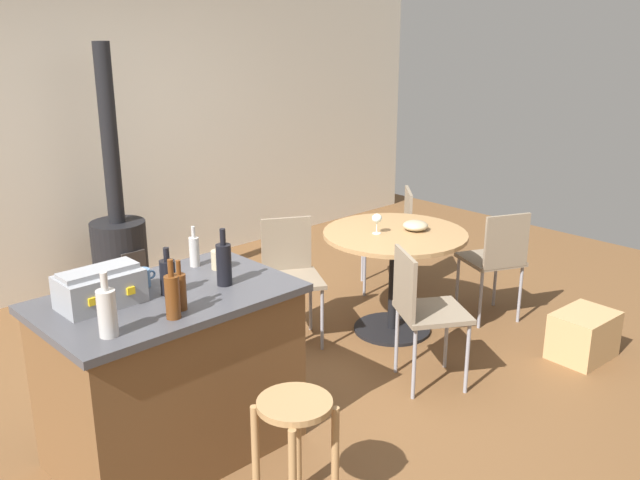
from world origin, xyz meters
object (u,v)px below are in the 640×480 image
bottle_5 (194,251)px  wood_stove (119,241)px  wine_glass (377,219)px  bottle_2 (107,312)px  bottle_4 (224,263)px  cup_1 (143,278)px  toolbox (100,288)px  folding_chair_right (290,270)px  bottle_1 (172,296)px  wooden_stool (295,434)px  folding_chair_near (422,306)px  cup_0 (219,260)px  cardboard_box (583,335)px  dining_table (394,256)px  folding_chair_left (393,231)px  bottle_0 (180,291)px  kitchen_island (173,374)px  serving_bowl (415,226)px  bottle_3 (168,276)px  folding_chair_far (496,256)px

bottle_5 → wood_stove: bearing=75.1°
wine_glass → bottle_5: bearing=-179.5°
wine_glass → bottle_2: bearing=-167.4°
bottle_4 → cup_1: bearing=139.4°
wood_stove → toolbox: bearing=-119.2°
folding_chair_right → bottle_2: bottle_2 is taller
toolbox → bottle_1: size_ratio=1.36×
wooden_stool → folding_chair_near: folding_chair_near is taller
toolbox → bottle_4: size_ratio=1.28×
cup_0 → folding_chair_right: bearing=27.8°
folding_chair_near → cardboard_box: 1.27m
folding_chair_right → cup_1: bearing=-162.2°
dining_table → folding_chair_right: folding_chair_right is taller
folding_chair_left → cardboard_box: size_ratio=2.01×
cardboard_box → folding_chair_near: bearing=154.0°
dining_table → folding_chair_left: size_ratio=1.19×
folding_chair_left → bottle_4: size_ratio=2.86×
bottle_1 → cup_1: (0.10, 0.45, -0.06)m
bottle_0 → bottle_5: (0.39, 0.47, -0.01)m
kitchen_island → serving_bowl: kitchen_island is taller
bottle_2 → bottle_3: 0.51m
bottle_2 → cardboard_box: size_ratio=0.69×
folding_chair_near → serving_bowl: size_ratio=4.89×
wooden_stool → cardboard_box: wooden_stool is taller
bottle_3 → bottle_1: bearing=-117.7°
bottle_4 → cup_1: (-0.32, 0.27, -0.07)m
kitchen_island → wooden_stool: (0.09, -0.85, 0.01)m
bottle_1 → bottle_5: bottle_1 is taller
folding_chair_far → bottle_5: (-2.34, 0.45, 0.47)m
kitchen_island → bottle_1: 0.63m
bottle_0 → folding_chair_far: bearing=0.3°
dining_table → folding_chair_right: (-0.62, 0.42, -0.07)m
bottle_0 → bottle_1: bearing=-141.8°
toolbox → bottle_0: size_ratio=1.57×
folding_chair_left → toolbox: bearing=-167.1°
kitchen_island → bottle_4: bearing=-17.5°
bottle_4 → wine_glass: size_ratio=2.10×
cup_1 → bottle_3: bearing=-78.1°
serving_bowl → wood_stove: bearing=122.6°
bottle_4 → folding_chair_left: bearing=20.2°
bottle_5 → cup_0: bottle_5 is taller
wood_stove → bottle_1: (-0.97, -2.40, 0.51)m
kitchen_island → cup_0: size_ratio=10.54×
kitchen_island → wood_stove: wood_stove is taller
bottle_4 → bottle_5: 0.35m
bottle_0 → serving_bowl: (2.17, 0.34, -0.20)m
folding_chair_left → cup_0: size_ratio=7.23×
wooden_stool → folding_chair_far: bearing=14.2°
wooden_stool → cup_0: bearing=72.0°
toolbox → cardboard_box: size_ratio=0.90×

